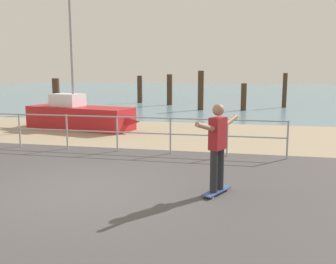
% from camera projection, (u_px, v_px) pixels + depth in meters
% --- Properties ---
extents(ground_plane, '(24.00, 10.00, 0.04)m').
position_uv_depth(ground_plane, '(56.00, 209.00, 6.48)').
color(ground_plane, '#474444').
rests_on(ground_plane, ground).
extents(beach_strip, '(24.00, 6.00, 0.04)m').
position_uv_depth(beach_strip, '(162.00, 134.00, 14.19)').
color(beach_strip, tan).
rests_on(beach_strip, ground).
extents(sea_surface, '(72.00, 50.00, 0.04)m').
position_uv_depth(sea_surface, '(220.00, 92.00, 41.20)').
color(sea_surface, slate).
rests_on(sea_surface, ground).
extents(railing_fence, '(12.64, 0.05, 1.05)m').
position_uv_depth(railing_fence, '(67.00, 126.00, 11.24)').
color(railing_fence, '#9EA0A5').
rests_on(railing_fence, ground).
extents(sailboat, '(5.07, 2.34, 5.14)m').
position_uv_depth(sailboat, '(83.00, 116.00, 15.14)').
color(sailboat, '#B21E23').
rests_on(sailboat, ground).
extents(skateboard, '(0.52, 0.81, 0.08)m').
position_uv_depth(skateboard, '(217.00, 191.00, 7.20)').
color(skateboard, '#334C8C').
rests_on(skateboard, ground).
extents(skateboarder, '(0.70, 1.35, 1.65)m').
position_uv_depth(skateboarder, '(218.00, 142.00, 7.05)').
color(skateboarder, '#26262B').
rests_on(skateboarder, skateboard).
extents(groyne_post_0, '(0.38, 0.38, 1.91)m').
position_uv_depth(groyne_post_0, '(56.00, 96.00, 20.52)').
color(groyne_post_0, '#422D1E').
rests_on(groyne_post_0, ground).
extents(groyne_post_1, '(0.36, 0.36, 1.96)m').
position_uv_depth(groyne_post_1, '(140.00, 89.00, 27.31)').
color(groyne_post_1, '#422D1E').
rests_on(groyne_post_1, ground).
extents(groyne_post_2, '(0.37, 0.37, 2.07)m').
position_uv_depth(groyne_post_2, '(170.00, 90.00, 25.51)').
color(groyne_post_2, '#422D1E').
rests_on(groyne_post_2, ground).
extents(groyne_post_3, '(0.34, 0.34, 2.32)m').
position_uv_depth(groyne_post_3, '(201.00, 91.00, 22.22)').
color(groyne_post_3, '#422D1E').
rests_on(groyne_post_3, ground).
extents(groyne_post_4, '(0.32, 0.32, 1.59)m').
position_uv_depth(groyne_post_4, '(244.00, 97.00, 22.09)').
color(groyne_post_4, '#422D1E').
rests_on(groyne_post_4, ground).
extents(groyne_post_5, '(0.27, 0.27, 2.17)m').
position_uv_depth(groyne_post_5, '(285.00, 90.00, 23.79)').
color(groyne_post_5, '#422D1E').
rests_on(groyne_post_5, ground).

